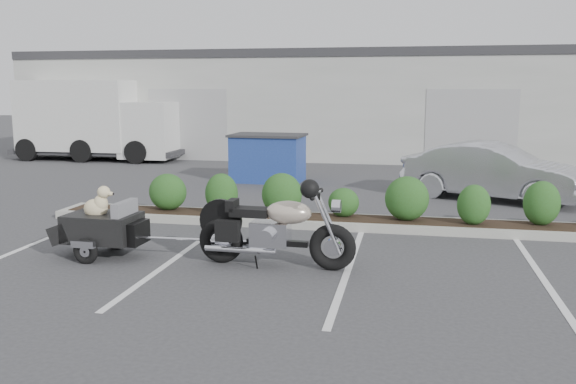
% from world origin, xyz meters
% --- Properties ---
extents(ground, '(90.00, 90.00, 0.00)m').
position_xyz_m(ground, '(0.00, 0.00, 0.00)').
color(ground, '#38383A').
rests_on(ground, ground).
extents(planter_kerb, '(12.00, 1.00, 0.15)m').
position_xyz_m(planter_kerb, '(1.00, 2.20, 0.07)').
color(planter_kerb, '#9E9E93').
rests_on(planter_kerb, ground).
extents(building, '(26.00, 10.00, 4.00)m').
position_xyz_m(building, '(0.00, 17.00, 2.00)').
color(building, '#9EA099').
rests_on(building, ground).
extents(motorcycle, '(2.40, 0.81, 1.38)m').
position_xyz_m(motorcycle, '(0.11, -0.72, 0.55)').
color(motorcycle, black).
rests_on(motorcycle, ground).
extents(pet_trailer, '(1.91, 1.07, 1.14)m').
position_xyz_m(pet_trailer, '(-2.67, -0.69, 0.48)').
color(pet_trailer, black).
rests_on(pet_trailer, ground).
extents(sedan, '(4.34, 2.93, 1.35)m').
position_xyz_m(sedan, '(3.95, 5.70, 0.68)').
color(sedan, silver).
rests_on(sedan, ground).
extents(dumpster, '(2.10, 1.48, 1.34)m').
position_xyz_m(dumpster, '(-1.93, 7.50, 0.68)').
color(dumpster, navy).
rests_on(dumpster, ground).
extents(delivery_truck, '(6.36, 2.27, 2.90)m').
position_xyz_m(delivery_truck, '(-9.34, 11.56, 1.39)').
color(delivery_truck, silver).
rests_on(delivery_truck, ground).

